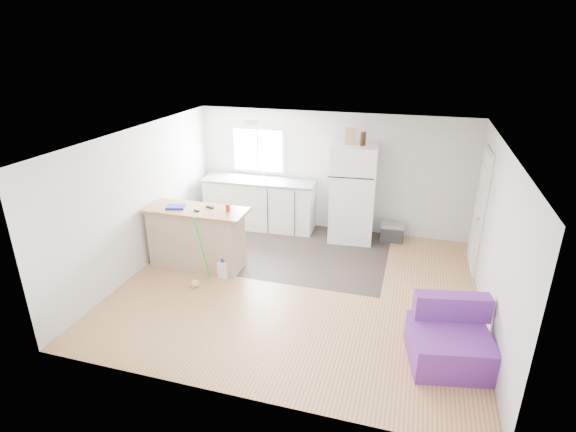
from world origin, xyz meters
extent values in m
cube|color=#A56B45|center=(0.00, 0.00, -0.01)|extent=(5.50, 5.00, 0.01)
cube|color=white|center=(0.00, 0.00, 2.40)|extent=(5.50, 5.00, 0.01)
cube|color=silver|center=(0.00, 2.50, 1.20)|extent=(5.50, 0.01, 2.40)
cube|color=silver|center=(0.00, -2.50, 1.20)|extent=(5.50, 0.01, 2.40)
cube|color=silver|center=(-2.75, 0.00, 1.20)|extent=(0.01, 5.00, 2.40)
cube|color=silver|center=(2.75, 0.00, 1.20)|extent=(0.01, 5.00, 2.40)
cube|color=#2F2723|center=(-0.73, 1.25, 0.00)|extent=(4.05, 2.50, 0.00)
cube|color=white|center=(-1.55, 2.49, 1.55)|extent=(1.18, 0.04, 0.98)
cube|color=white|center=(-1.55, 2.47, 1.55)|extent=(1.05, 0.01, 0.85)
cube|color=white|center=(-1.55, 2.46, 1.55)|extent=(0.03, 0.02, 0.85)
cube|color=white|center=(2.72, 1.55, 1.01)|extent=(0.05, 0.82, 2.03)
cube|color=white|center=(2.73, 1.55, 1.02)|extent=(0.03, 0.92, 2.10)
sphere|color=gold|center=(2.67, 1.23, 1.00)|extent=(0.07, 0.07, 0.07)
cylinder|color=white|center=(-1.20, 1.20, 2.36)|extent=(0.30, 0.30, 0.07)
cube|color=white|center=(-1.41, 2.14, 0.49)|extent=(2.28, 0.78, 0.99)
cube|color=gray|center=(-1.41, 2.14, 1.01)|extent=(2.35, 0.83, 0.04)
cube|color=silver|center=(-1.41, 2.11, 1.01)|extent=(0.64, 0.50, 0.07)
cube|color=tan|center=(-1.87, 0.19, 0.51)|extent=(1.58, 0.56, 1.02)
cube|color=#B2734C|center=(-1.84, 0.19, 1.04)|extent=(1.73, 0.66, 0.05)
cube|color=white|center=(0.51, 2.09, 0.94)|extent=(0.90, 0.85, 1.89)
cube|color=black|center=(0.51, 1.70, 1.36)|extent=(0.83, 0.08, 0.02)
cube|color=silver|center=(0.17, 1.69, 1.60)|extent=(0.03, 0.02, 0.34)
cube|color=silver|center=(0.17, 1.69, 0.77)|extent=(0.03, 0.02, 0.66)
cube|color=#2C2C2E|center=(1.30, 2.20, 0.15)|extent=(0.45, 0.31, 0.29)
cube|color=gray|center=(1.30, 2.20, 0.32)|extent=(0.47, 0.34, 0.06)
cube|color=#6D2E98|center=(2.24, -1.24, 0.22)|extent=(1.08, 1.04, 0.44)
cube|color=#6D2E98|center=(2.24, -0.91, 0.60)|extent=(0.95, 0.40, 0.33)
cube|color=white|center=(-1.27, -0.09, 0.14)|extent=(0.16, 0.12, 0.29)
cylinder|color=#1A27B7|center=(-1.27, -0.09, 0.31)|extent=(0.06, 0.06, 0.06)
cylinder|color=green|center=(-1.46, -0.38, 0.63)|extent=(0.08, 0.32, 1.19)
sphere|color=beige|center=(-1.58, -0.50, 0.06)|extent=(0.14, 0.14, 0.14)
cylinder|color=red|center=(-1.28, 0.25, 1.12)|extent=(0.08, 0.08, 0.12)
cube|color=#131BB4|center=(-2.18, 0.14, 1.08)|extent=(0.35, 0.30, 0.04)
cube|color=black|center=(-1.63, 0.30, 1.08)|extent=(0.15, 0.09, 0.03)
cube|color=black|center=(-1.77, 0.09, 1.07)|extent=(0.11, 0.07, 0.03)
cube|color=tan|center=(0.41, 2.08, 2.04)|extent=(0.21, 0.13, 0.30)
cylinder|color=#3B190A|center=(0.63, 2.02, 2.01)|extent=(0.09, 0.09, 0.25)
cylinder|color=#3B190A|center=(0.66, 2.08, 2.01)|extent=(0.08, 0.08, 0.25)
camera|label=1|loc=(1.62, -6.08, 3.74)|focal=28.00mm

